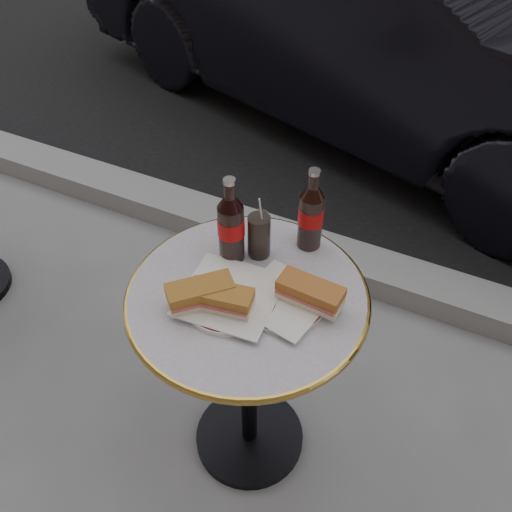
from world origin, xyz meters
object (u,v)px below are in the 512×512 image
at_px(plate_right, 284,301).
at_px(cola_bottle_right, 311,209).
at_px(cola_bottle_left, 231,220).
at_px(parked_car, 387,10).
at_px(plate_left, 230,297).
at_px(cola_glass, 259,235).
at_px(bistro_table, 249,377).

relative_size(plate_right, cola_bottle_right, 0.85).
height_order(plate_right, cola_bottle_right, cola_bottle_right).
relative_size(cola_bottle_left, parked_car, 0.07).
xyz_separation_m(plate_left, parked_car, (-0.25, 2.28, -0.11)).
relative_size(cola_glass, parked_car, 0.03).
bearing_deg(cola_bottle_right, cola_glass, -139.02).
bearing_deg(plate_right, bistro_table, -173.26).
bearing_deg(plate_right, parked_car, 99.69).
bearing_deg(parked_car, plate_right, -152.84).
distance_m(bistro_table, cola_bottle_left, 0.51).
distance_m(plate_left, cola_glass, 0.19).
bearing_deg(cola_bottle_right, parked_car, 100.04).
distance_m(cola_bottle_left, parked_car, 2.16).
xyz_separation_m(bistro_table, cola_bottle_left, (-0.10, 0.10, 0.49)).
distance_m(bistro_table, plate_right, 0.38).
height_order(cola_glass, parked_car, parked_car).
height_order(plate_right, cola_glass, cola_glass).
distance_m(plate_right, cola_glass, 0.20).
distance_m(bistro_table, cola_glass, 0.46).
distance_m(plate_left, parked_car, 2.29).
distance_m(bistro_table, plate_left, 0.38).
height_order(plate_right, cola_bottle_left, cola_bottle_left).
height_order(plate_left, parked_car, parked_car).
bearing_deg(cola_bottle_left, cola_glass, 35.75).
bearing_deg(plate_right, cola_bottle_right, 96.61).
bearing_deg(cola_bottle_right, plate_left, -110.09).
xyz_separation_m(bistro_table, parked_car, (-0.29, 2.24, 0.27)).
bearing_deg(cola_glass, parked_car, 96.75).
bearing_deg(cola_bottle_left, plate_left, -64.34).
bearing_deg(cola_bottle_left, bistro_table, -46.80).
xyz_separation_m(plate_right, parked_car, (-0.38, 2.23, -0.11)).
bearing_deg(plate_left, plate_right, 19.98).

